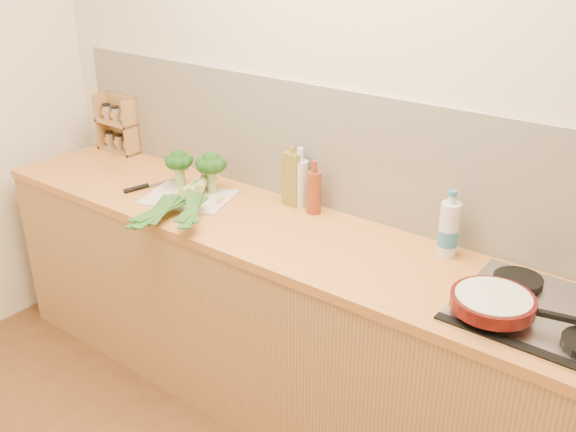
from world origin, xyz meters
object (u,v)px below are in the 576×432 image
(chopping_board, at_px, (189,198))
(spice_rack, at_px, (119,127))
(gas_hob, at_px, (550,314))
(chefs_knife, at_px, (144,187))
(skillet, at_px, (494,302))

(chopping_board, xyz_separation_m, spice_rack, (-0.79, 0.26, 0.13))
(gas_hob, height_order, chefs_knife, gas_hob)
(gas_hob, height_order, skillet, skillet)
(spice_rack, bearing_deg, chopping_board, -18.28)
(gas_hob, distance_m, chopping_board, 1.62)
(skillet, bearing_deg, chefs_knife, 165.84)
(gas_hob, relative_size, skillet, 1.49)
(skillet, bearing_deg, spice_rack, 158.73)
(chopping_board, distance_m, skillet, 1.48)
(gas_hob, relative_size, spice_rack, 1.87)
(chopping_board, relative_size, chefs_knife, 1.25)
(gas_hob, bearing_deg, chefs_knife, -178.32)
(gas_hob, distance_m, chefs_knife, 1.89)
(chopping_board, distance_m, spice_rack, 0.84)
(chefs_knife, distance_m, spice_rack, 0.62)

